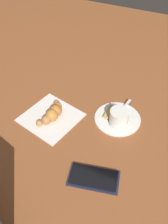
# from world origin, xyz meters

# --- Properties ---
(ground_plane) EXTENTS (1.80, 1.80, 0.00)m
(ground_plane) POSITION_xyz_m (0.00, 0.00, 0.00)
(ground_plane) COLOR brown
(saucer) EXTENTS (0.15, 0.15, 0.01)m
(saucer) POSITION_xyz_m (0.11, 0.06, 0.00)
(saucer) COLOR white
(saucer) RESTS_ON ground
(espresso_cup) EXTENTS (0.06, 0.07, 0.05)m
(espresso_cup) POSITION_xyz_m (0.12, 0.04, 0.03)
(espresso_cup) COLOR white
(espresso_cup) RESTS_ON saucer
(teaspoon) EXTENTS (0.03, 0.12, 0.01)m
(teaspoon) POSITION_xyz_m (0.11, 0.07, 0.01)
(teaspoon) COLOR silver
(teaspoon) RESTS_ON saucer
(sugar_packet) EXTENTS (0.02, 0.06, 0.01)m
(sugar_packet) POSITION_xyz_m (0.08, 0.07, 0.01)
(sugar_packet) COLOR tan
(sugar_packet) RESTS_ON saucer
(napkin) EXTENTS (0.20, 0.20, 0.00)m
(napkin) POSITION_xyz_m (-0.09, -0.02, 0.00)
(napkin) COLOR silver
(napkin) RESTS_ON ground
(croissant) EXTENTS (0.06, 0.13, 0.04)m
(croissant) POSITION_xyz_m (-0.08, -0.02, 0.02)
(croissant) COLOR #AD7B3E
(croissant) RESTS_ON napkin
(cell_phone) EXTENTS (0.14, 0.10, 0.01)m
(cell_phone) POSITION_xyz_m (0.12, -0.17, 0.01)
(cell_phone) COLOR #1C2036
(cell_phone) RESTS_ON ground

